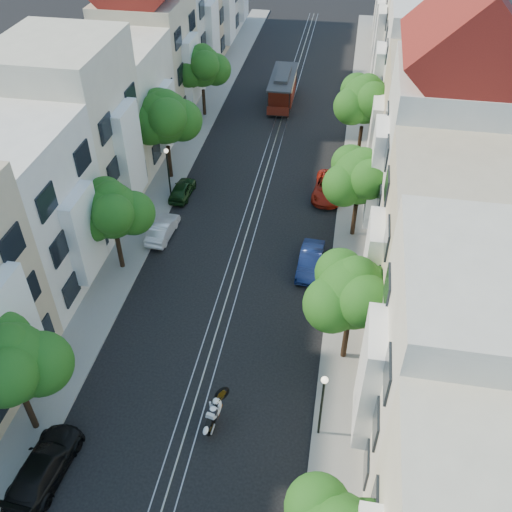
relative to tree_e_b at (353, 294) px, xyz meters
The scene contains 25 objects.
ground 20.91m from the tree_e_b, 110.89° to the left, with size 200.00×200.00×0.00m, color black.
sidewalk_east 19.59m from the tree_e_b, 90.03° to the left, with size 2.50×80.00×0.12m, color gray.
sidewalk_west 24.38m from the tree_e_b, 127.33° to the left, with size 2.50×80.00×0.12m, color gray.
rail_left 21.10m from the tree_e_b, 112.32° to the left, with size 0.06×80.00×0.02m, color gray.
rail_slot 20.90m from the tree_e_b, 110.89° to the left, with size 0.06×80.00×0.02m, color gray.
rail_right 20.72m from the tree_e_b, 109.43° to the left, with size 0.06×80.00×0.02m, color gray.
lane_line 20.91m from the tree_e_b, 110.89° to the left, with size 0.08×80.00×0.01m, color tan.
townhouses_east 19.50m from the tree_e_b, 76.32° to the left, with size 7.75×72.00×12.00m.
townhouses_west 26.92m from the tree_e_b, 135.29° to the left, with size 7.75×72.00×11.76m.
tree_e_b is the anchor object (origin of this frame).
tree_e_c 11.00m from the tree_e_b, 90.00° to the left, with size 4.84×3.99×6.52m.
tree_e_d 22.00m from the tree_e_b, 90.00° to the left, with size 5.01×4.16×6.85m.
tree_w_a 16.01m from the tree_e_b, 154.08° to the right, with size 4.93×4.08×6.68m.
tree_w_b 15.25m from the tree_e_b, 160.85° to the left, with size 4.72×3.87×6.27m.
tree_w_c 21.53m from the tree_e_b, 131.99° to the left, with size 5.13×4.28×7.09m.
tree_w_d 30.60m from the tree_e_b, 118.07° to the left, with size 4.84×3.99×6.52m.
lamp_east 5.41m from the tree_e_b, 100.93° to the right, with size 0.32×0.32×4.16m.
lamp_west 18.90m from the tree_e_b, 136.15° to the left, with size 0.32×0.32×4.16m.
sportbike_rider 8.76m from the tree_e_b, 138.84° to the right, with size 0.88×2.19×1.74m.
cable_car 32.03m from the tree_e_b, 103.97° to the left, with size 2.38×7.17×2.74m.
parked_car_e_mid 8.50m from the tree_e_b, 110.24° to the left, with size 1.38×3.95×1.30m, color #0D1842.
parked_car_e_far 16.35m from the tree_e_b, 97.64° to the left, with size 2.11×4.59×1.27m, color #9A1C0E.
parked_car_w_near 16.31m from the tree_e_b, 144.50° to the right, with size 1.92×4.71×1.37m, color black.
parked_car_w_mid 16.04m from the tree_e_b, 146.06° to the left, with size 1.29×3.69×1.22m, color silver.
parked_car_w_far 19.21m from the tree_e_b, 133.28° to the left, with size 1.37×3.41×1.16m, color black.
Camera 1 is at (6.03, -11.78, 24.14)m, focal length 40.00 mm.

